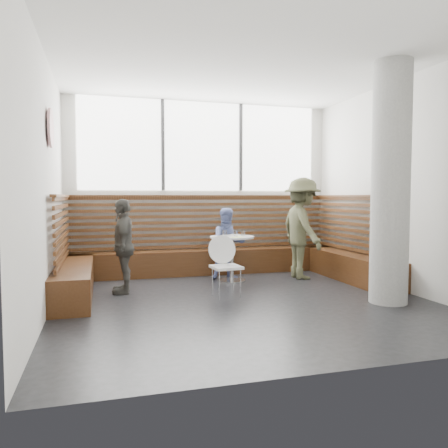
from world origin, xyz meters
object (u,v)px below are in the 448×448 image
object	(u,v)px
concrete_column	(391,184)
child_left	(123,246)
child_back	(228,244)
cafe_chair	(225,261)
cafe_table	(232,249)
adult_man	(302,228)

from	to	relation	value
concrete_column	child_left	size ratio (longest dim) A/B	2.29
concrete_column	child_back	xyz separation A→B (m)	(-1.59, 2.23, -0.98)
concrete_column	cafe_chair	bearing A→B (deg)	153.61
child_back	child_left	bearing A→B (deg)	-158.26
child_back	concrete_column	bearing A→B (deg)	-51.92
concrete_column	cafe_chair	size ratio (longest dim) A/B	3.68
child_left	cafe_table	bearing A→B (deg)	108.04
cafe_chair	adult_man	size ratio (longest dim) A/B	0.49
cafe_chair	child_back	bearing A→B (deg)	66.14
adult_man	child_back	bearing A→B (deg)	76.76
cafe_chair	child_left	bearing A→B (deg)	150.87
adult_man	child_left	xyz separation A→B (m)	(-3.06, -0.34, -0.18)
cafe_table	concrete_column	bearing A→B (deg)	-51.51
cafe_chair	concrete_column	bearing A→B (deg)	-31.83
adult_man	child_back	xyz separation A→B (m)	(-1.26, 0.29, -0.26)
concrete_column	cafe_table	distance (m)	2.77
cafe_chair	child_left	world-z (taller)	child_left
child_back	child_left	distance (m)	1.91
adult_man	cafe_table	bearing A→B (deg)	86.91
concrete_column	child_back	size ratio (longest dim) A/B	2.60
cafe_chair	adult_man	distance (m)	1.96
cafe_table	child_left	xyz separation A→B (m)	(-1.80, -0.40, 0.15)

